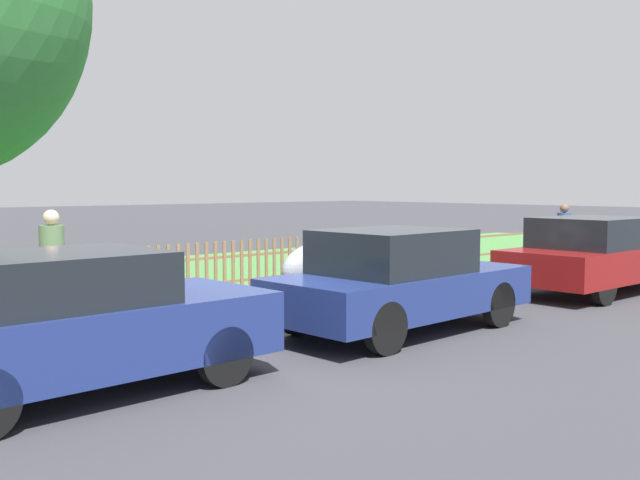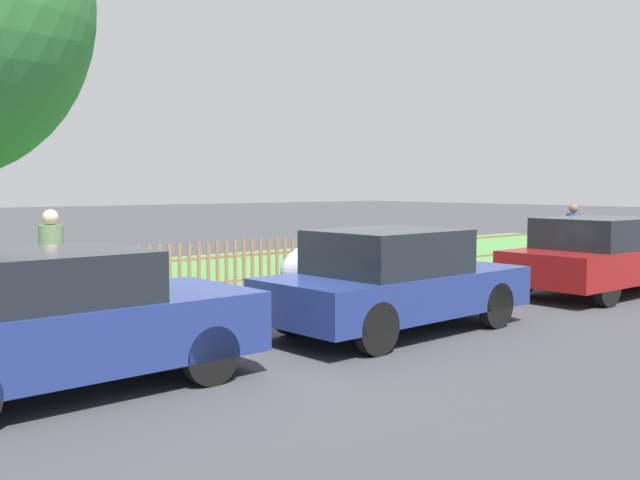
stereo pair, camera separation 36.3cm
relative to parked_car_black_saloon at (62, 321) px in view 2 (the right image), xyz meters
The scene contains 10 objects.
ground_plane 3.26m from the parked_car_black_saloon, 22.45° to the left, with size 120.00×120.00×0.00m, color #38383D.
kerb_stone 3.28m from the parked_car_black_saloon, 24.09° to the left, with size 39.81×0.20×0.12m, color #9E998E.
grass_strip 8.05m from the parked_car_black_saloon, 68.50° to the left, with size 39.81×7.06×0.01m, color #477F3D.
park_fence 4.92m from the parked_car_black_saloon, 53.32° to the left, with size 39.81×0.05×1.01m.
parked_car_black_saloon is the anchor object (origin of this frame).
parked_car_navy_estate 4.48m from the parked_car_black_saloon, ahead, with size 3.96×1.84×1.40m.
parked_car_red_compact 9.84m from the parked_car_black_saloon, ahead, with size 4.19×1.77×1.41m.
covered_motorcycle 5.40m from the parked_car_black_saloon, 21.28° to the left, with size 1.91×0.76×1.12m.
pedestrian_near_fence 12.78m from the parked_car_black_saloon, ahead, with size 0.44×0.44×1.56m.
pedestrian_by_lamp 3.47m from the parked_car_black_saloon, 72.38° to the left, with size 0.43×0.43×1.66m.
Camera 2 is at (-5.35, -7.99, 1.99)m, focal length 40.00 mm.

